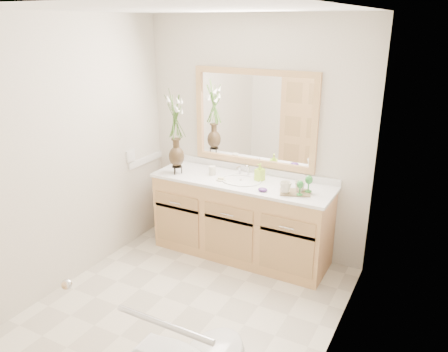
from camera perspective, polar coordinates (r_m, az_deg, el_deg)
The scene contains 23 objects.
floor at distance 3.94m, azimuth -4.64°, elevation -16.54°, with size 2.60×2.60×0.00m, color silver.
ceiling at distance 3.19m, azimuth -5.89°, elevation 20.90°, with size 2.40×2.60×0.02m, color white.
wall_back at distance 4.47m, azimuth 3.99°, elevation 5.01°, with size 2.40×0.02×2.40m, color silver.
wall_front at distance 2.49m, azimuth -21.93°, elevation -8.64°, with size 2.40×0.02×2.40m, color silver.
wall_left at distance 4.14m, azimuth -19.25°, elevation 2.74°, with size 0.02×2.60×2.40m, color silver.
wall_right at distance 2.94m, azimuth 14.86°, elevation -3.56°, with size 0.02×2.60×2.40m, color silver.
vanity at distance 4.50m, azimuth 2.24°, elevation -5.70°, with size 1.80×0.55×0.80m.
counter at distance 4.34m, azimuth 2.31°, elevation -0.74°, with size 1.84×0.57×0.03m, color white.
sink at distance 4.34m, azimuth 2.20°, elevation -1.29°, with size 0.38×0.34×0.23m.
mirror at distance 4.41m, azimuth 3.93°, elevation 7.53°, with size 1.32×0.04×0.97m.
switch_plate at distance 4.71m, azimuth -12.11°, elevation 2.60°, with size 0.02×0.12×0.12m, color white.
door at distance 2.81m, azimuth -25.23°, elevation -10.48°, with size 0.80×0.03×2.00m, color tan.
grab_bar at distance 2.22m, azimuth -7.86°, elevation -18.64°, with size 0.03×0.03×0.55m, color silver.
flower_vase at distance 4.41m, azimuth -6.38°, elevation 6.77°, with size 0.19×0.19×0.77m.
tumbler at distance 4.47m, azimuth -1.54°, elevation 0.72°, with size 0.07×0.07×0.09m, color beige.
soap_dish at distance 4.33m, azimuth -0.40°, elevation -0.44°, with size 0.10×0.10×0.03m.
soap_bottle at distance 4.32m, azimuth 4.70°, elevation 0.41°, with size 0.07×0.07×0.16m, color #AEE435.
purple_dish at distance 4.06m, azimuth 5.07°, elevation -1.78°, with size 0.09×0.07×0.03m, color #4C256F.
tray at distance 4.06m, azimuth 9.24°, elevation -2.12°, with size 0.27×0.18×0.01m, color brown.
mug_left at distance 4.01m, azimuth 8.02°, elevation -1.41°, with size 0.11×0.10×0.11m, color beige.
mug_right at distance 4.07m, azimuth 9.88°, elevation -1.27°, with size 0.10×0.09×0.10m, color beige.
goblet_front at distance 3.96m, azimuth 9.91°, elevation -1.20°, with size 0.06×0.06×0.14m.
goblet_back at distance 4.05m, azimuth 11.02°, elevation -0.61°, with size 0.07×0.07×0.16m.
Camera 1 is at (1.77, -2.65, 2.32)m, focal length 35.00 mm.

